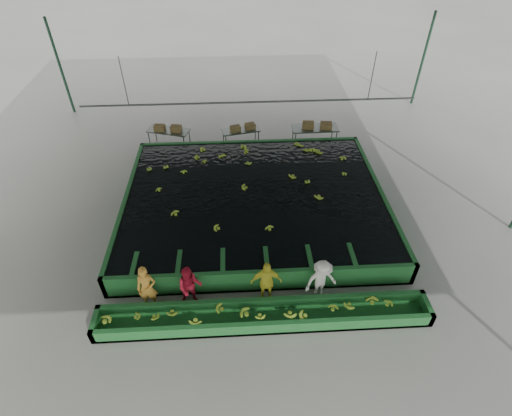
{
  "coord_description": "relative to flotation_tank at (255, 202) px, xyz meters",
  "views": [
    {
      "loc": [
        -0.63,
        -10.57,
        10.38
      ],
      "look_at": [
        0.0,
        0.5,
        1.0
      ],
      "focal_mm": 28.0,
      "sensor_mm": 36.0,
      "label": 1
    }
  ],
  "objects": [
    {
      "name": "ground",
      "position": [
        0.0,
        -1.5,
        -0.45
      ],
      "size": [
        80.0,
        80.0,
        0.0
      ],
      "primitive_type": "plane",
      "color": "gray",
      "rests_on": "ground"
    },
    {
      "name": "shed_roof",
      "position": [
        0.0,
        -1.5,
        4.55
      ],
      "size": [
        20.0,
        22.0,
        0.04
      ],
      "primitive_type": "cube",
      "color": "gray",
      "rests_on": "shed_posts"
    },
    {
      "name": "shed_posts",
      "position": [
        0.0,
        -1.5,
        2.05
      ],
      "size": [
        20.0,
        22.0,
        5.0
      ],
      "primitive_type": null,
      "color": "#1F452D",
      "rests_on": "ground"
    },
    {
      "name": "flotation_tank",
      "position": [
        0.0,
        0.0,
        0.0
      ],
      "size": [
        10.0,
        8.0,
        0.9
      ],
      "primitive_type": null,
      "color": "#1D6027",
      "rests_on": "ground"
    },
    {
      "name": "tank_water",
      "position": [
        0.0,
        -0.0,
        0.4
      ],
      "size": [
        9.7,
        7.7,
        0.0
      ],
      "primitive_type": "cube",
      "color": "black",
      "rests_on": "flotation_tank"
    },
    {
      "name": "sorting_trough",
      "position": [
        0.0,
        -5.1,
        -0.2
      ],
      "size": [
        10.0,
        1.0,
        0.5
      ],
      "primitive_type": null,
      "color": "#1D6027",
      "rests_on": "ground"
    },
    {
      "name": "cableway_rail",
      "position": [
        0.0,
        3.5,
        2.55
      ],
      "size": [
        0.08,
        0.08,
        14.0
      ],
      "primitive_type": "cylinder",
      "color": "#59605B",
      "rests_on": "shed_roof"
    },
    {
      "name": "rail_hanger_left",
      "position": [
        -5.0,
        3.5,
        3.55
      ],
      "size": [
        0.04,
        0.04,
        2.0
      ],
      "primitive_type": "cylinder",
      "color": "#59605B",
      "rests_on": "shed_roof"
    },
    {
      "name": "rail_hanger_right",
      "position": [
        5.0,
        3.5,
        3.55
      ],
      "size": [
        0.04,
        0.04,
        2.0
      ],
      "primitive_type": "cylinder",
      "color": "#59605B",
      "rests_on": "shed_roof"
    },
    {
      "name": "worker_a",
      "position": [
        -3.47,
        -4.3,
        0.36
      ],
      "size": [
        0.6,
        0.4,
        1.62
      ],
      "primitive_type": "imported",
      "rotation": [
        0.0,
        0.0,
        0.03
      ],
      "color": "gold",
      "rests_on": "ground"
    },
    {
      "name": "worker_b",
      "position": [
        -2.19,
        -4.3,
        0.32
      ],
      "size": [
        0.8,
        0.65,
        1.55
      ],
      "primitive_type": "imported",
      "rotation": [
        0.0,
        0.0,
        0.1
      ],
      "color": "red",
      "rests_on": "ground"
    },
    {
      "name": "worker_c",
      "position": [
        0.12,
        -4.3,
        0.37
      ],
      "size": [
        0.97,
        0.42,
        1.64
      ],
      "primitive_type": "imported",
      "rotation": [
        0.0,
        0.0,
        0.03
      ],
      "color": "yellow",
      "rests_on": "ground"
    },
    {
      "name": "worker_d",
      "position": [
        1.82,
        -4.3,
        0.33
      ],
      "size": [
        1.12,
        0.79,
        1.57
      ],
      "primitive_type": "imported",
      "rotation": [
        0.0,
        0.0,
        0.22
      ],
      "color": "white",
      "rests_on": "ground"
    },
    {
      "name": "packing_table_left",
      "position": [
        -3.87,
        5.15,
        0.0
      ],
      "size": [
        2.14,
        1.33,
        0.91
      ],
      "primitive_type": null,
      "rotation": [
        0.0,
        0.0,
        -0.29
      ],
      "color": "#59605B",
      "rests_on": "ground"
    },
    {
      "name": "packing_table_mid",
      "position": [
        -0.39,
        5.13,
        -0.04
      ],
      "size": [
        1.91,
        1.07,
        0.82
      ],
      "primitive_type": null,
      "rotation": [
        0.0,
        0.0,
        0.2
      ],
      "color": "#59605B",
      "rests_on": "ground"
    },
    {
      "name": "packing_table_right",
      "position": [
        3.17,
        4.82,
        0.05
      ],
      "size": [
        2.21,
        0.92,
        1.0
      ],
      "primitive_type": null,
      "rotation": [
        0.0,
        0.0,
        0.02
      ],
      "color": "#59605B",
      "rests_on": "ground"
    },
    {
      "name": "box_stack_left",
      "position": [
        -3.86,
        5.05,
        0.46
      ],
      "size": [
        1.33,
        0.54,
        0.28
      ],
      "primitive_type": null,
      "rotation": [
        0.0,
        0.0,
        -0.15
      ],
      "color": "brown",
      "rests_on": "packing_table_left"
    },
    {
      "name": "box_stack_mid",
      "position": [
        -0.29,
        5.1,
        0.37
      ],
      "size": [
        1.26,
        0.68,
        0.26
      ],
      "primitive_type": null,
      "rotation": [
        0.0,
        0.0,
        0.3
      ],
      "color": "brown",
      "rests_on": "packing_table_mid"
    },
    {
      "name": "box_stack_right",
      "position": [
        3.24,
        4.75,
        0.55
      ],
      "size": [
        1.42,
        0.55,
        0.3
      ],
      "primitive_type": null,
      "rotation": [
        0.0,
        0.0,
        -0.12
      ],
      "color": "brown",
      "rests_on": "packing_table_right"
    },
    {
      "name": "floating_bananas",
      "position": [
        0.0,
        0.8,
        0.4
      ],
      "size": [
        8.59,
        5.86,
        0.12
      ],
      "primitive_type": null,
      "color": "#93BE2C",
      "rests_on": "tank_water"
    },
    {
      "name": "trough_bananas",
      "position": [
        0.0,
        -5.1,
        -0.05
      ],
      "size": [
        8.66,
        0.58,
        0.12
      ],
      "primitive_type": null,
      "color": "#93BE2C",
      "rests_on": "sorting_trough"
    }
  ]
}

